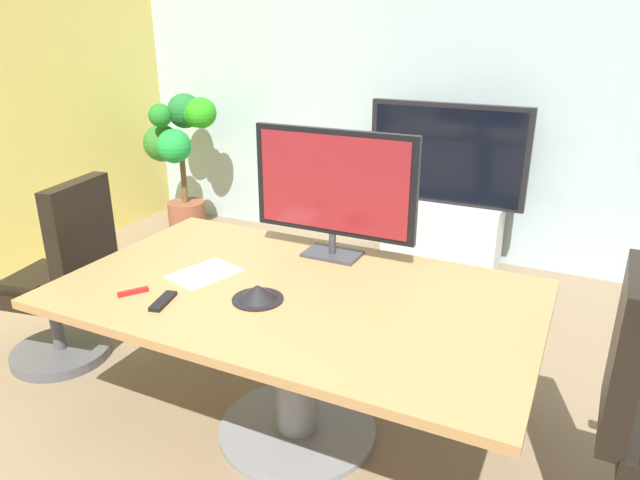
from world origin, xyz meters
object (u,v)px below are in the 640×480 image
tv_monitor (334,186)px  conference_phone (258,293)px  conference_table (296,326)px  office_chair_left (64,289)px  remote_control (163,301)px  potted_plant (180,148)px  wall_display_unit (443,215)px

tv_monitor → conference_phone: size_ratio=3.82×
conference_table → office_chair_left: office_chair_left is taller
remote_control → conference_phone: bearing=16.0°
potted_plant → remote_control: bearing=-52.6°
potted_plant → office_chair_left: bearing=-68.7°
potted_plant → conference_phone: 3.12m
conference_table → tv_monitor: 0.70m
remote_control → potted_plant: bearing=113.4°
tv_monitor → remote_control: (-0.42, -0.80, -0.35)m
conference_table → wall_display_unit: (0.09, 2.27, -0.14)m
potted_plant → remote_control: (1.85, -2.42, -0.03)m
office_chair_left → potted_plant: 2.25m
office_chair_left → conference_phone: size_ratio=4.95×
conference_table → potted_plant: 3.09m
conference_table → conference_phone: size_ratio=9.47×
remote_control → conference_table: bearing=24.9°
office_chair_left → potted_plant: (-0.81, 2.07, 0.34)m
office_chair_left → tv_monitor: bearing=97.1°
wall_display_unit → remote_control: bearing=-101.4°
conference_phone → remote_control: (-0.34, -0.20, -0.02)m
tv_monitor → wall_display_unit: size_ratio=0.64×
tv_monitor → potted_plant: tv_monitor is taller
tv_monitor → wall_display_unit: 1.95m
office_chair_left → tv_monitor: (1.46, 0.45, 0.66)m
conference_table → remote_control: size_ratio=12.25×
conference_table → remote_control: (-0.44, -0.35, 0.19)m
office_chair_left → potted_plant: size_ratio=0.87×
conference_table → wall_display_unit: 2.28m
office_chair_left → tv_monitor: size_ratio=1.30×
conference_table → office_chair_left: bearing=-179.8°
wall_display_unit → potted_plant: bearing=-175.0°
office_chair_left → remote_control: bearing=61.5°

